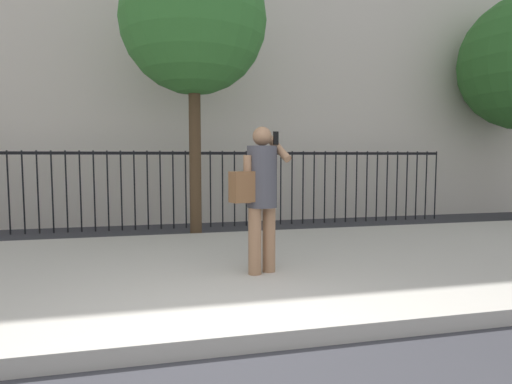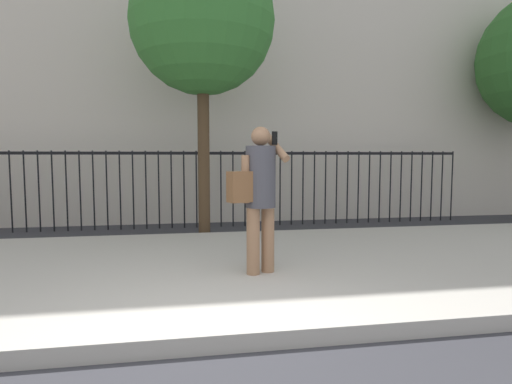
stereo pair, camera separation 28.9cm
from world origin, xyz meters
TOP-DOWN VIEW (x-y plane):
  - ground_plane at (0.00, 0.00)m, footprint 60.00×60.00m
  - sidewalk at (0.00, 2.20)m, footprint 28.00×4.40m
  - iron_fence at (0.00, 5.90)m, footprint 12.03×0.04m
  - pedestrian_on_phone at (0.67, 1.65)m, footprint 0.72×0.54m
  - street_tree_near at (0.22, 4.74)m, footprint 2.56×2.56m

SIDE VIEW (x-z plane):
  - ground_plane at x=0.00m, z-range 0.00..0.00m
  - sidewalk at x=0.00m, z-range 0.00..0.15m
  - iron_fence at x=0.00m, z-range 0.22..1.82m
  - pedestrian_on_phone at x=0.67m, z-range 0.28..1.96m
  - street_tree_near at x=0.22m, z-range 1.27..6.41m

